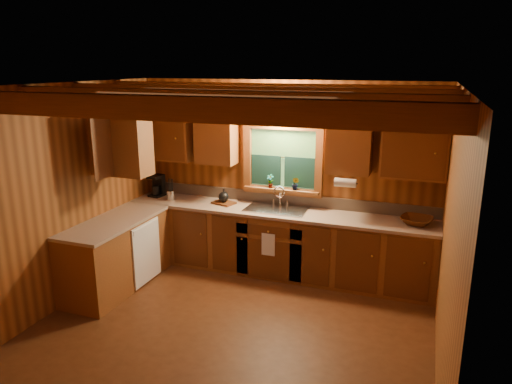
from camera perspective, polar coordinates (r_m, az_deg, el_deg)
The scene contains 20 objects.
room at distance 4.88m, azimuth -3.22°, elevation -2.87°, with size 4.20×4.20×4.20m.
ceiling_beams at distance 4.65m, azimuth -3.44°, elevation 11.22°, with size 4.20×2.54×0.18m.
base_cabinets at distance 6.47m, azimuth -2.66°, elevation -6.45°, with size 4.20×2.22×0.86m.
countertop at distance 6.32m, azimuth -2.58°, elevation -2.64°, with size 4.20×2.24×0.04m.
backsplash at distance 6.67m, azimuth 3.19°, elevation -0.79°, with size 4.20×0.02×0.16m, color #9B7F68.
dishwasher_panel at distance 6.40m, azimuth -12.94°, elevation -7.06°, with size 0.02×0.60×0.80m, color white.
upper_cabinets at distance 6.25m, azimuth -2.93°, elevation 6.21°, with size 4.19×1.77×0.78m.
window at distance 6.52m, azimuth 3.21°, elevation 3.81°, with size 1.12×0.08×1.00m.
window_sill at distance 6.57m, azimuth 3.04°, elevation 0.24°, with size 1.06×0.14×0.04m, color brown.
wall_sconce at distance 6.31m, azimuth 2.97°, elevation 9.27°, with size 0.45×0.21×0.17m.
paper_towel_roll at distance 6.04m, azimuth 10.64°, elevation 1.10°, with size 0.11×0.11×0.27m, color white.
dish_towel at distance 6.26m, azimuth 1.46°, elevation -6.31°, with size 0.18×0.01×0.30m, color white.
sink at distance 6.45m, azimuth 2.44°, elevation -2.50°, with size 0.82×0.48×0.43m.
coffee_maker at distance 7.22m, azimuth -11.69°, elevation 0.78°, with size 0.18×0.23×0.32m.
utensil_crock at distance 6.96m, azimuth -10.15°, elevation -0.33°, with size 0.11×0.11×0.32m.
cutting_board at distance 6.71m, azimuth -3.88°, elevation -1.30°, with size 0.30×0.21×0.03m, color #542A12.
teakettle at distance 6.68m, azimuth -3.89°, elevation -0.58°, with size 0.15×0.15×0.19m.
wicker_basket at distance 6.15m, azimuth 18.64°, elevation -3.28°, with size 0.38×0.38×0.09m, color #48230C.
potted_plant_left at distance 6.58m, azimuth 1.71°, elevation 1.33°, with size 0.10×0.07×0.19m, color #542A12.
potted_plant_right at distance 6.48m, azimuth 4.73°, elevation 1.00°, with size 0.10×0.08×0.18m, color #542A12.
Camera 1 is at (1.84, -4.26, 2.80)m, focal length 33.45 mm.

